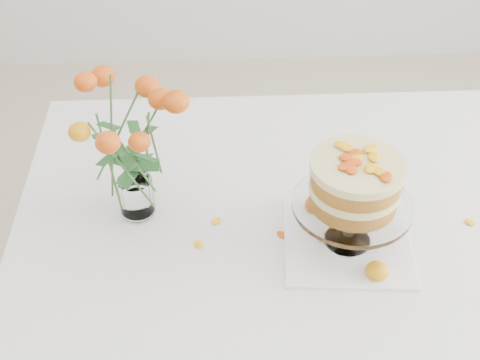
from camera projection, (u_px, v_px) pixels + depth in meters
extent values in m
cube|color=#A27F5E|center=(329.00, 212.00, 1.54)|extent=(1.40, 0.90, 0.04)
cylinder|color=#A27F5E|center=(99.00, 227.00, 2.05)|extent=(0.06, 0.06, 0.71)
cube|color=white|center=(329.00, 204.00, 1.53)|extent=(1.42, 0.92, 0.01)
cube|color=white|center=(303.00, 125.00, 1.95)|extent=(1.42, 0.01, 0.20)
cube|color=white|center=(26.00, 246.00, 1.57)|extent=(0.01, 0.92, 0.20)
cube|color=white|center=(347.00, 242.00, 1.43)|extent=(0.29, 0.29, 0.01)
cylinder|color=white|center=(350.00, 221.00, 1.39)|extent=(0.02, 0.02, 0.08)
cylinder|color=white|center=(352.00, 205.00, 1.36)|extent=(0.25, 0.25, 0.01)
cylinder|color=#A26924|center=(353.00, 196.00, 1.34)|extent=(0.18, 0.18, 0.04)
cylinder|color=beige|center=(355.00, 187.00, 1.33)|extent=(0.19, 0.19, 0.02)
cylinder|color=#A26924|center=(356.00, 177.00, 1.31)|extent=(0.18, 0.18, 0.04)
cylinder|color=beige|center=(358.00, 166.00, 1.29)|extent=(0.19, 0.19, 0.02)
cylinder|color=white|center=(138.00, 212.00, 1.50)|extent=(0.06, 0.06, 0.01)
cylinder|color=white|center=(136.00, 196.00, 1.47)|extent=(0.08, 0.08, 0.09)
ellipsoid|color=orange|center=(377.00, 271.00, 1.34)|extent=(0.05, 0.05, 0.04)
cylinder|color=#335F26|center=(389.00, 272.00, 1.36)|extent=(0.05, 0.02, 0.00)
ellipsoid|color=#D8420A|center=(316.00, 206.00, 1.49)|extent=(0.05, 0.05, 0.04)
cylinder|color=#335F26|center=(328.00, 208.00, 1.51)|extent=(0.06, 0.02, 0.00)
ellipsoid|color=#FFAE10|center=(282.00, 235.00, 1.45)|extent=(0.03, 0.02, 0.00)
ellipsoid|color=#FFAE10|center=(330.00, 247.00, 1.42)|extent=(0.03, 0.02, 0.00)
ellipsoid|color=#FFAE10|center=(352.00, 260.00, 1.39)|extent=(0.03, 0.02, 0.00)
ellipsoid|color=#FFAE10|center=(216.00, 221.00, 1.48)|extent=(0.03, 0.02, 0.00)
ellipsoid|color=#FFAE10|center=(198.00, 244.00, 1.42)|extent=(0.03, 0.02, 0.00)
ellipsoid|color=#FFAE10|center=(470.00, 222.00, 1.48)|extent=(0.03, 0.02, 0.00)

